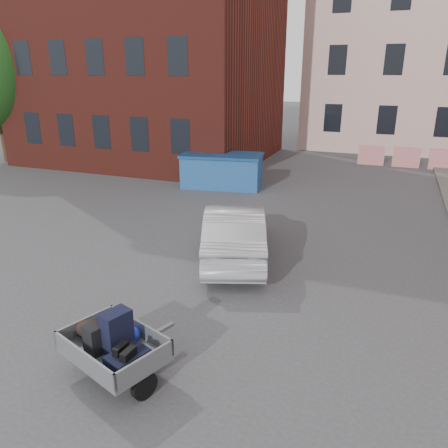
% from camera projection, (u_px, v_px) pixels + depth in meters
% --- Properties ---
extents(ground, '(120.00, 120.00, 0.00)m').
position_uv_depth(ground, '(221.00, 277.00, 10.48)').
color(ground, '#38383A').
rests_on(ground, ground).
extents(building_brick, '(12.00, 10.00, 14.00)m').
position_uv_depth(building_brick, '(151.00, 22.00, 22.62)').
color(building_brick, '#591E16').
rests_on(building_brick, ground).
extents(far_building, '(6.00, 6.00, 8.00)m').
position_uv_depth(far_building, '(90.00, 79.00, 35.27)').
color(far_building, maroon).
rests_on(far_building, ground).
extents(barriers, '(4.70, 0.18, 1.00)m').
position_uv_depth(barriers, '(406.00, 157.00, 22.07)').
color(barriers, red).
rests_on(barriers, ground).
extents(trailer, '(1.88, 1.98, 1.20)m').
position_uv_depth(trailer, '(113.00, 345.00, 6.88)').
color(trailer, black).
rests_on(trailer, ground).
extents(dumpster, '(3.56, 2.22, 1.40)m').
position_uv_depth(dumpster, '(222.00, 170.00, 18.32)').
color(dumpster, '#21569F').
rests_on(dumpster, ground).
extents(silver_car, '(2.84, 4.54, 1.41)m').
position_uv_depth(silver_car, '(234.00, 231.00, 11.41)').
color(silver_car, '#A1A2A8').
rests_on(silver_car, ground).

